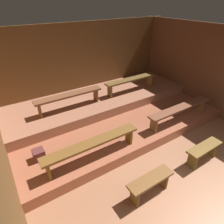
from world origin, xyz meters
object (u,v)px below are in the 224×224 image
at_px(bench_floor_right, 204,150).
at_px(bench_lower_left, 92,145).
at_px(bench_floor_left, 150,182).
at_px(wooden_crate_lower, 39,154).
at_px(bench_middle_right, 131,81).
at_px(bench_lower_right, 180,109).
at_px(bench_middle_left, 69,97).

distance_m(bench_floor_right, bench_lower_left, 2.55).
height_order(bench_floor_left, wooden_crate_lower, wooden_crate_lower).
relative_size(bench_floor_right, bench_middle_right, 0.49).
height_order(bench_lower_right, bench_middle_right, bench_middle_right).
bearing_deg(bench_floor_right, bench_middle_left, 121.77).
height_order(bench_floor_left, bench_middle_right, bench_middle_right).
xyz_separation_m(bench_lower_left, bench_lower_right, (2.78, 0.00, 0.00)).
bearing_deg(bench_floor_left, wooden_crate_lower, 130.43).
relative_size(bench_middle_left, bench_middle_right, 1.00).
bearing_deg(bench_lower_left, bench_middle_left, 81.58).
bearing_deg(bench_lower_left, bench_lower_right, 0.00).
distance_m(bench_floor_left, bench_lower_right, 2.55).
bearing_deg(bench_middle_left, bench_floor_right, -58.23).
bearing_deg(bench_middle_right, bench_lower_right, -81.58).
height_order(bench_lower_left, bench_middle_right, bench_middle_right).
height_order(bench_floor_right, bench_middle_left, bench_middle_left).
distance_m(bench_lower_left, bench_lower_right, 2.78).
height_order(bench_middle_left, wooden_crate_lower, bench_middle_left).
bearing_deg(bench_floor_right, bench_lower_left, 151.02).
distance_m(bench_floor_left, wooden_crate_lower, 2.42).
xyz_separation_m(bench_floor_right, bench_lower_right, (0.57, 1.22, 0.31)).
distance_m(bench_lower_right, bench_middle_right, 1.93).
relative_size(bench_floor_left, bench_lower_left, 0.43).
xyz_separation_m(bench_floor_left, bench_lower_right, (2.21, 1.22, 0.31)).
distance_m(bench_floor_left, bench_middle_left, 3.18).
relative_size(bench_lower_left, bench_middle_right, 1.14).
xyz_separation_m(bench_floor_left, wooden_crate_lower, (-1.57, 1.84, 0.06)).
bearing_deg(wooden_crate_lower, bench_floor_left, -49.57).
xyz_separation_m(bench_floor_right, bench_middle_left, (-1.93, 3.12, 0.59)).
xyz_separation_m(bench_lower_left, bench_middle_left, (0.28, 1.89, 0.27)).
bearing_deg(bench_middle_right, wooden_crate_lower, -159.99).
height_order(bench_floor_right, wooden_crate_lower, wooden_crate_lower).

